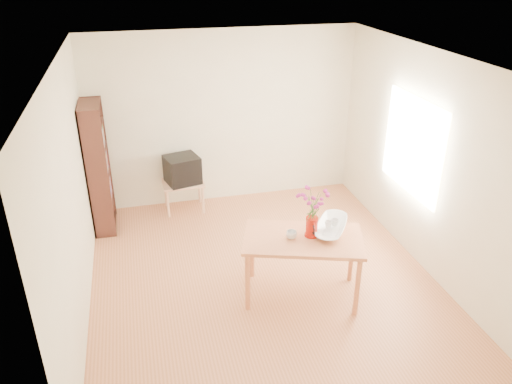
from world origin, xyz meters
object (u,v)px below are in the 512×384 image
object	(u,v)px
pitcher	(312,227)
television	(182,169)
table	(303,245)
mug	(292,235)
bowl	(332,213)

from	to	relation	value
pitcher	television	size ratio (longest dim) A/B	0.41
table	mug	size ratio (longest dim) A/B	12.65
table	pitcher	size ratio (longest dim) A/B	6.39
mug	television	xyz separation A→B (m)	(-0.92, 2.39, -0.13)
bowl	table	bearing A→B (deg)	-166.28
bowl	television	xyz separation A→B (m)	(-1.41, 2.32, -0.30)
table	bowl	bearing A→B (deg)	31.93
table	bowl	size ratio (longest dim) A/B	3.20
bowl	pitcher	bearing A→B (deg)	-165.35
pitcher	television	xyz separation A→B (m)	(-1.15, 2.39, -0.19)
pitcher	mug	distance (m)	0.24
table	pitcher	world-z (taller)	pitcher
mug	pitcher	bearing A→B (deg)	-168.12
mug	bowl	distance (m)	0.52
pitcher	bowl	bearing A→B (deg)	22.81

